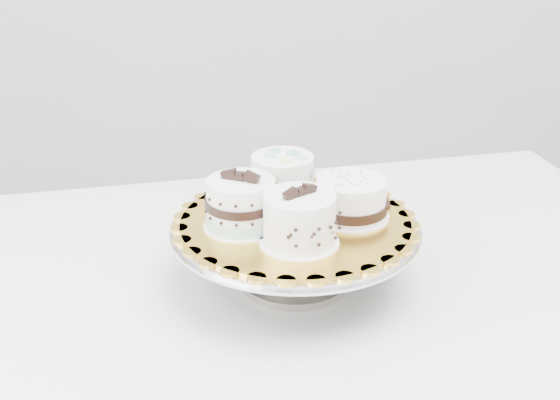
{
  "coord_description": "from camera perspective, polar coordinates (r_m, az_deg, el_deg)",
  "views": [
    {
      "loc": [
        -0.03,
        -0.8,
        1.29
      ],
      "look_at": [
        0.09,
        0.1,
        0.88
      ],
      "focal_mm": 45.0,
      "sensor_mm": 36.0,
      "label": 1
    }
  ],
  "objects": [
    {
      "name": "cake_ribbon",
      "position": [
        1.01,
        5.84,
        0.06
      ],
      "size": [
        0.12,
        0.11,
        0.06
      ],
      "rotation": [
        0.0,
        0.0,
        -0.06
      ],
      "color": "white",
      "rests_on": "cake_board"
    },
    {
      "name": "cake_stand",
      "position": [
        1.02,
        1.23,
        -3.43
      ],
      "size": [
        0.36,
        0.36,
        0.1
      ],
      "color": "gray",
      "rests_on": "table"
    },
    {
      "name": "cake_banded",
      "position": [
        0.97,
        -3.18,
        -0.42
      ],
      "size": [
        0.13,
        0.13,
        0.09
      ],
      "rotation": [
        0.0,
        0.0,
        -0.52
      ],
      "color": "white",
      "rests_on": "cake_board"
    },
    {
      "name": "cake_swirl",
      "position": [
        0.92,
        1.59,
        -1.69
      ],
      "size": [
        0.13,
        0.13,
        0.09
      ],
      "rotation": [
        0.0,
        0.0,
        0.51
      ],
      "color": "white",
      "rests_on": "cake_board"
    },
    {
      "name": "cake_board",
      "position": [
        1.0,
        1.25,
        -1.77
      ],
      "size": [
        0.37,
        0.37,
        0.0
      ],
      "primitive_type": "cylinder",
      "rotation": [
        0.0,
        0.0,
        -0.12
      ],
      "color": "gold",
      "rests_on": "cake_stand"
    },
    {
      "name": "table",
      "position": [
        1.07,
        0.33,
        -10.23
      ],
      "size": [
        1.39,
        0.99,
        0.75
      ],
      "rotation": [
        0.0,
        0.0,
        0.08
      ],
      "color": "silver",
      "rests_on": "floor"
    },
    {
      "name": "cake_dots",
      "position": [
        1.06,
        0.21,
        1.88
      ],
      "size": [
        0.12,
        0.12,
        0.07
      ],
      "rotation": [
        0.0,
        0.0,
        -0.04
      ],
      "color": "white",
      "rests_on": "cake_board"
    }
  ]
}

